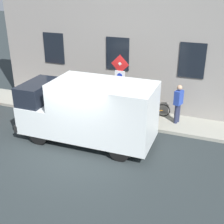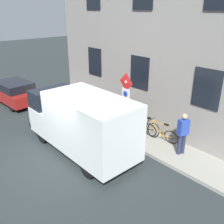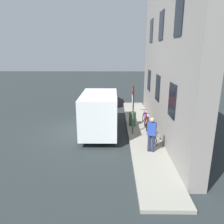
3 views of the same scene
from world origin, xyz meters
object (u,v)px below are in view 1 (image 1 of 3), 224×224
object	(u,v)px
bicycle_orange	(151,108)
bicycle_purple	(95,100)
bicycle_black	(132,106)
pedestrian	(178,103)
bicycle_red	(113,103)
delivery_van	(89,110)
sign_post_stacked	(120,79)
litter_bin	(92,106)

from	to	relation	value
bicycle_orange	bicycle_purple	bearing A→B (deg)	-7.38
bicycle_black	pedestrian	size ratio (longest dim) A/B	1.00
bicycle_black	bicycle_red	bearing A→B (deg)	-1.83
bicycle_orange	pedestrian	world-z (taller)	pedestrian
delivery_van	pedestrian	bearing A→B (deg)	-138.36
delivery_van	bicycle_black	xyz separation A→B (m)	(2.90, -0.81, -0.82)
bicycle_orange	bicycle_purple	distance (m)	2.80
bicycle_purple	pedestrian	xyz separation A→B (m)	(-0.24, -4.02, 0.56)
delivery_van	bicycle_black	bearing A→B (deg)	-105.82
delivery_van	bicycle_black	world-z (taller)	delivery_van
bicycle_orange	pedestrian	xyz separation A→B (m)	(-0.24, -1.22, 0.56)
sign_post_stacked	bicycle_purple	world-z (taller)	sign_post_stacked
bicycle_black	bicycle_red	distance (m)	0.93
bicycle_black	litter_bin	world-z (taller)	litter_bin
sign_post_stacked	bicycle_purple	xyz separation A→B (m)	(0.99, 1.63, -1.55)
bicycle_orange	litter_bin	xyz separation A→B (m)	(-0.85, 2.56, 0.08)
bicycle_orange	bicycle_red	world-z (taller)	same
bicycle_black	bicycle_red	world-z (taller)	same
bicycle_orange	litter_bin	world-z (taller)	litter_bin
sign_post_stacked	litter_bin	size ratio (longest dim) A/B	3.16
bicycle_purple	pedestrian	size ratio (longest dim) A/B	1.00
bicycle_black	litter_bin	xyz separation A→B (m)	(-0.85, 1.63, 0.08)
bicycle_purple	bicycle_black	bearing A→B (deg)	178.23
bicycle_black	litter_bin	distance (m)	1.84
bicycle_orange	pedestrian	size ratio (longest dim) A/B	1.00
bicycle_orange	litter_bin	bearing A→B (deg)	10.93
sign_post_stacked	delivery_van	distance (m)	2.12
sign_post_stacked	bicycle_red	xyz separation A→B (m)	(0.99, 0.70, -1.55)
bicycle_orange	bicycle_black	distance (m)	0.93
bicycle_black	bicycle_red	xyz separation A→B (m)	(0.00, 0.93, 0.00)
sign_post_stacked	bicycle_orange	xyz separation A→B (m)	(0.99, -1.17, -1.55)
pedestrian	delivery_van	bearing A→B (deg)	-118.75
pedestrian	litter_bin	size ratio (longest dim) A/B	1.91
delivery_van	litter_bin	distance (m)	2.33
sign_post_stacked	delivery_van	world-z (taller)	sign_post_stacked
pedestrian	bicycle_purple	bearing A→B (deg)	-164.15
bicycle_black	pedestrian	world-z (taller)	pedestrian
bicycle_purple	litter_bin	distance (m)	0.88
delivery_van	pedestrian	world-z (taller)	delivery_van
sign_post_stacked	pedestrian	distance (m)	2.69
delivery_van	bicycle_orange	distance (m)	3.48
pedestrian	litter_bin	distance (m)	3.86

